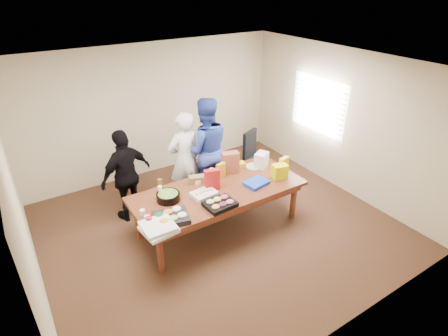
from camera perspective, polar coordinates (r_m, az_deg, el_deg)
floor at (r=6.27m, az=-0.82°, el=-9.31°), size 5.50×5.00×0.02m
ceiling at (r=5.09m, az=-1.03°, el=15.75°), size 5.50×5.00×0.02m
wall_back at (r=7.62m, az=-10.98°, el=8.92°), size 5.50×0.04×2.70m
wall_front at (r=3.98m, az=18.85°, el=-11.83°), size 5.50×0.04×2.70m
wall_left at (r=4.90m, az=-29.59°, el=-6.09°), size 0.04×5.00×2.70m
wall_right at (r=7.25m, az=18.04°, el=7.01°), size 0.04×5.00×2.70m
window_panel at (r=7.55m, az=14.63°, el=9.53°), size 0.03×1.40×1.10m
window_blinds at (r=7.52m, az=14.42°, el=9.49°), size 0.04×1.36×1.00m
conference_table at (r=6.04m, az=-0.84°, el=-6.42°), size 2.80×1.20×0.75m
office_chair at (r=7.31m, az=4.89°, el=1.32°), size 0.68×0.68×1.03m
person_center at (r=6.51m, az=-6.22°, el=1.40°), size 0.68×0.48×1.77m
person_right at (r=6.66m, az=-2.94°, el=3.04°), size 1.12×0.98×1.95m
person_left at (r=6.29m, az=-15.14°, el=-1.16°), size 1.04×0.68×1.65m
veggie_tray at (r=5.18m, az=-8.41°, el=-7.79°), size 0.58×0.50×0.08m
fruit_tray at (r=5.41m, az=-0.62°, el=-5.76°), size 0.47×0.38×0.07m
sheet_cake at (r=5.66m, az=-3.17°, el=-4.13°), size 0.41×0.32×0.07m
salad_bowl at (r=5.60m, az=-8.81°, el=-4.52°), size 0.44×0.44×0.12m
chip_bag_blue at (r=5.98m, az=5.14°, el=-2.37°), size 0.42×0.34×0.06m
chip_bag_red at (r=5.75m, az=-1.92°, el=-1.86°), size 0.26×0.15×0.35m
chip_bag_yellow at (r=6.33m, az=9.40°, el=0.43°), size 0.21×0.12×0.29m
chip_bag_orange at (r=6.11m, az=-0.48°, el=-0.40°), size 0.18×0.12×0.26m
mayo_jar at (r=6.21m, az=-1.97°, el=-0.62°), size 0.09×0.09×0.12m
mustard_bottle at (r=6.23m, az=0.09°, el=-0.30°), size 0.07×0.07×0.17m
dressing_bottle at (r=5.83m, az=-10.09°, el=-2.66°), size 0.08×0.08×0.22m
ranch_bottle at (r=5.68m, az=-10.03°, el=-3.69°), size 0.07×0.07×0.19m
banana_bunch at (r=6.49m, az=2.27°, el=0.48°), size 0.27×0.18×0.08m
bread_loaf at (r=6.01m, az=-4.14°, el=-1.76°), size 0.32×0.22×0.12m
kraft_bag at (r=6.25m, az=1.00°, el=0.88°), size 0.32×0.25×0.38m
red_cup at (r=5.13m, az=-11.76°, el=-8.21°), size 0.10×0.10×0.12m
clear_cup_a at (r=5.18m, az=-12.00°, el=-7.92°), size 0.09×0.09×0.11m
clear_cup_b at (r=5.33m, az=-12.73°, el=-6.94°), size 0.08×0.08×0.10m
pizza_box_lower at (r=5.02m, az=-10.26°, el=-9.53°), size 0.47×0.47×0.05m
pizza_box_upper at (r=5.00m, az=-10.37°, el=-9.01°), size 0.43×0.43×0.05m
plate_a at (r=6.52m, az=4.68°, el=0.25°), size 0.28×0.28×0.02m
plate_b at (r=6.53m, az=1.81°, el=0.39°), size 0.28×0.28×0.02m
dip_bowl_a at (r=6.04m, az=-1.51°, el=-1.87°), size 0.20×0.20×0.06m
dip_bowl_b at (r=6.02m, az=-4.22°, el=-2.02°), size 0.16×0.16×0.06m
grocery_bag_white at (r=6.48m, az=5.94°, el=1.25°), size 0.31×0.28×0.27m
grocery_bag_yellow at (r=6.17m, az=8.78°, el=-0.53°), size 0.28×0.22×0.25m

